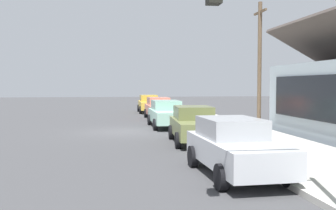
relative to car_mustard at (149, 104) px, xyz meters
The scene contains 10 objects.
ground_plane 14.56m from the car_mustard, 11.06° to the right, with size 120.00×120.00×0.00m, color #424244.
sidewalk_curb 14.56m from the car_mustard, 11.15° to the left, with size 60.00×4.20×0.16m, color beige.
car_mustard is the anchor object (origin of this frame).
car_coral 6.59m from the car_mustard, ahead, with size 4.37×1.96×1.59m.
car_seafoam 12.35m from the car_mustard, ahead, with size 4.86×2.02×1.59m.
car_olive 18.82m from the car_mustard, ahead, with size 4.42×2.18×1.59m.
car_silver 24.99m from the car_mustard, ahead, with size 4.52×2.09×1.59m.
traffic_light_main 28.94m from the car_mustard, ahead, with size 0.37×2.79×5.20m.
utility_pole_wooden 14.29m from the car_mustard, 22.83° to the left, with size 1.80×0.24×7.50m.
fire_hydrant_red 20.19m from the car_mustard, ahead, with size 0.22×0.22×0.71m.
Camera 1 is at (21.27, -0.82, 2.56)m, focal length 41.98 mm.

